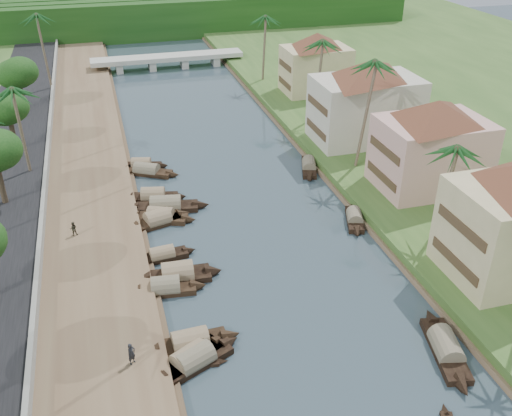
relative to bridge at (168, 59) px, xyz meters
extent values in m
plane|color=#32434C|center=(0.00, -72.00, -1.72)|extent=(220.00, 220.00, 0.00)
cube|color=brown|center=(-16.00, -52.00, -1.32)|extent=(10.00, 180.00, 0.80)
cube|color=#325321|center=(19.00, -52.00, -1.12)|extent=(16.00, 180.00, 1.20)
cube|color=black|center=(-24.50, -52.00, -1.02)|extent=(8.00, 180.00, 1.40)
cube|color=gray|center=(-20.20, -52.00, -0.37)|extent=(0.40, 180.00, 1.10)
cube|color=#143C10|center=(0.00, 23.00, 2.28)|extent=(120.00, 4.00, 8.00)
cube|color=#143C10|center=(0.00, 28.00, 2.28)|extent=(120.00, 4.00, 8.00)
cube|color=#143C10|center=(0.00, 33.00, 2.28)|extent=(120.00, 4.00, 8.00)
cube|color=#AFB0A5|center=(0.00, 0.00, 0.28)|extent=(28.00, 4.00, 0.80)
cube|color=#AFB0A5|center=(-9.00, 0.00, -0.82)|extent=(1.20, 3.50, 1.80)
cube|color=#AFB0A5|center=(-3.00, 0.00, -0.82)|extent=(1.20, 3.50, 1.80)
cube|color=#AFB0A5|center=(3.00, 0.00, -0.82)|extent=(1.20, 3.50, 1.80)
cube|color=#AFB0A5|center=(9.00, 0.00, -0.82)|extent=(1.20, 3.50, 1.80)
cube|color=#473421|center=(12.95, -74.00, 1.48)|extent=(0.10, 6.40, 0.90)
cube|color=#473421|center=(12.95, -74.00, 4.68)|extent=(0.10, 6.40, 0.90)
cube|color=#CA968F|center=(20.00, -58.00, 3.23)|extent=(11.00, 8.00, 7.50)
pyramid|color=brown|center=(20.00, -58.00, 8.08)|extent=(14.11, 14.11, 2.20)
cube|color=#473421|center=(14.45, -58.00, 1.35)|extent=(0.10, 6.40, 0.90)
cube|color=#473421|center=(14.45, -58.00, 4.35)|extent=(0.10, 6.40, 0.90)
cube|color=beige|center=(19.00, -44.00, 3.48)|extent=(13.00, 8.00, 8.00)
pyramid|color=brown|center=(19.00, -44.00, 8.58)|extent=(15.59, 15.59, 2.20)
cube|color=#473421|center=(12.45, -44.00, 1.48)|extent=(0.10, 6.40, 0.90)
cube|color=#473421|center=(12.45, -44.00, 4.68)|extent=(0.10, 6.40, 0.90)
cube|color=beige|center=(20.00, -24.00, 2.98)|extent=(10.00, 7.00, 7.00)
pyramid|color=brown|center=(20.00, -24.00, 7.58)|extent=(12.62, 12.62, 2.20)
cube|color=#473421|center=(14.95, -24.00, 1.23)|extent=(0.10, 5.60, 0.90)
cube|color=#473421|center=(14.95, -24.00, 4.03)|extent=(0.10, 5.60, 0.90)
cube|color=black|center=(-9.49, -76.23, -1.52)|extent=(5.60, 4.24, 0.70)
cone|color=black|center=(-6.86, -74.69, -1.44)|extent=(2.13, 2.12, 1.72)
cone|color=black|center=(-12.13, -77.76, -1.44)|extent=(2.13, 2.12, 1.72)
cylinder|color=#837053|center=(-9.49, -76.23, -1.14)|extent=(4.52, 3.64, 1.78)
cube|color=black|center=(-9.18, -76.48, -1.52)|extent=(5.95, 4.00, 0.70)
cone|color=black|center=(-6.29, -75.18, -1.44)|extent=(2.17, 2.17, 1.82)
cone|color=black|center=(-12.08, -77.77, -1.44)|extent=(2.17, 2.17, 1.82)
cylinder|color=#756F57|center=(-9.18, -76.48, -1.14)|extent=(4.75, 3.51, 1.89)
cube|color=black|center=(-9.15, -74.63, -1.52)|extent=(5.66, 2.12, 0.70)
cone|color=black|center=(-6.04, -74.51, -1.44)|extent=(1.69, 1.77, 1.88)
cone|color=black|center=(-12.25, -74.75, -1.44)|extent=(1.69, 1.77, 1.88)
cylinder|color=#837053|center=(-9.15, -74.63, -1.14)|extent=(4.35, 2.14, 1.97)
cube|color=black|center=(-8.72, -65.96, -1.52)|extent=(5.81, 2.51, 0.70)
cone|color=black|center=(-5.56, -66.14, -1.44)|extent=(1.79, 2.07, 2.15)
cone|color=black|center=(-11.87, -65.79, -1.44)|extent=(1.79, 2.07, 2.15)
cylinder|color=#837053|center=(-8.72, -65.96, -1.14)|extent=(4.47, 2.52, 2.28)
cube|color=black|center=(-9.97, -67.48, -1.52)|extent=(5.21, 2.38, 0.70)
cone|color=black|center=(-7.20, -67.81, -1.44)|extent=(1.65, 1.78, 1.78)
cone|color=black|center=(-12.75, -67.15, -1.44)|extent=(1.65, 1.78, 1.78)
cylinder|color=#756F57|center=(-9.97, -67.48, -1.14)|extent=(4.04, 2.31, 1.87)
cube|color=black|center=(-9.61, -62.54, -1.52)|extent=(4.77, 1.91, 0.70)
cone|color=black|center=(-7.04, -62.29, -1.44)|extent=(1.46, 1.44, 1.47)
cone|color=black|center=(-12.18, -62.79, -1.44)|extent=(1.46, 1.44, 1.47)
cylinder|color=#837053|center=(-9.61, -62.54, -1.14)|extent=(3.68, 1.86, 1.52)
cube|color=black|center=(-9.18, -56.20, -1.52)|extent=(5.51, 3.21, 0.70)
cone|color=black|center=(-6.40, -55.45, -1.44)|extent=(1.93, 2.08, 1.90)
cone|color=black|center=(-11.96, -56.95, -1.44)|extent=(1.93, 2.08, 1.90)
cylinder|color=#837053|center=(-9.18, -56.20, -1.14)|extent=(4.35, 2.97, 2.01)
cube|color=black|center=(-7.99, -53.44, -1.52)|extent=(6.98, 3.17, 0.70)
cone|color=black|center=(-4.31, -54.10, -1.44)|extent=(2.21, 2.11, 2.02)
cone|color=black|center=(-11.67, -52.77, -1.44)|extent=(2.21, 2.11, 2.02)
cylinder|color=#756F57|center=(-7.99, -53.44, -1.14)|extent=(5.43, 2.96, 2.08)
cube|color=black|center=(-8.82, -55.52, -1.52)|extent=(5.66, 3.76, 0.70)
cone|color=black|center=(-6.07, -56.70, -1.44)|extent=(2.06, 2.08, 1.76)
cone|color=black|center=(-11.58, -54.34, -1.44)|extent=(2.06, 2.08, 1.76)
cylinder|color=#837053|center=(-8.82, -55.52, -1.14)|extent=(4.51, 3.32, 1.84)
cube|color=black|center=(-9.02, -50.95, -1.52)|extent=(5.53, 2.90, 0.70)
cone|color=black|center=(-6.17, -51.58, -1.44)|extent=(1.84, 1.92, 1.79)
cone|color=black|center=(-11.88, -50.32, -1.44)|extent=(1.84, 1.92, 1.79)
cylinder|color=#837053|center=(-9.02, -50.95, -1.14)|extent=(4.33, 2.70, 1.88)
cube|color=black|center=(-8.99, -44.34, -1.52)|extent=(6.06, 4.39, 0.70)
cone|color=black|center=(-6.07, -45.96, -1.44)|extent=(2.22, 2.14, 1.70)
cone|color=black|center=(-11.90, -42.71, -1.44)|extent=(2.22, 2.14, 1.70)
cylinder|color=#756F57|center=(-8.99, -44.34, -1.14)|extent=(4.86, 3.76, 1.74)
cube|color=black|center=(-9.41, -42.50, -1.52)|extent=(4.98, 2.69, 0.70)
cone|color=black|center=(-6.86, -43.17, -1.44)|extent=(1.67, 1.69, 1.54)
cone|color=black|center=(-11.97, -41.84, -1.44)|extent=(1.67, 1.69, 1.54)
cylinder|color=#837053|center=(-9.41, -42.50, -1.14)|extent=(3.91, 2.47, 1.61)
cube|color=black|center=(8.72, -80.29, -1.52)|extent=(3.30, 6.77, 0.70)
cone|color=black|center=(9.55, -76.77, -1.44)|extent=(2.05, 2.18, 1.88)
cone|color=black|center=(7.89, -83.82, -1.44)|extent=(2.05, 2.18, 1.88)
cylinder|color=#756F57|center=(8.72, -80.29, -1.14)|extent=(3.02, 5.29, 1.93)
cube|color=black|center=(10.12, -61.27, -1.52)|extent=(2.95, 4.99, 0.70)
cone|color=black|center=(10.96, -58.77, -1.44)|extent=(1.72, 1.73, 1.51)
cone|color=black|center=(9.27, -63.77, -1.44)|extent=(1.72, 1.73, 1.51)
cylinder|color=#756F57|center=(10.12, -61.27, -1.14)|extent=(2.65, 3.94, 1.57)
cube|color=black|center=(9.99, -48.39, -1.52)|extent=(3.24, 5.78, 0.70)
cone|color=black|center=(10.95, -45.46, -1.44)|extent=(1.85, 1.94, 1.61)
cone|color=black|center=(9.03, -51.33, -1.44)|extent=(1.85, 1.94, 1.61)
cylinder|color=#756F57|center=(9.99, -48.39, -1.14)|extent=(2.89, 4.55, 1.65)
cone|color=black|center=(5.79, -84.96, -1.62)|extent=(1.10, 1.27, 0.77)
cube|color=black|center=(-9.26, -76.48, -1.62)|extent=(3.71, 1.27, 0.35)
cone|color=black|center=(-7.24, -76.74, -1.62)|extent=(1.01, 0.92, 0.81)
cone|color=black|center=(-11.29, -76.21, -1.62)|extent=(1.01, 0.92, 0.81)
cube|color=black|center=(-7.45, -53.28, -1.62)|extent=(4.19, 2.97, 0.35)
cone|color=black|center=(-5.34, -54.53, -1.62)|extent=(1.38, 1.30, 0.87)
cone|color=black|center=(-9.56, -52.04, -1.62)|extent=(1.38, 1.30, 0.87)
cylinder|color=#74624D|center=(16.00, -66.88, 3.84)|extent=(1.18, 0.36, 8.73)
sphere|color=#1B5220|center=(16.00, -66.88, 8.03)|extent=(3.20, 3.20, 3.20)
cylinder|color=#74624D|center=(15.00, -51.24, 5.68)|extent=(1.76, 0.36, 12.36)
sphere|color=#1B5220|center=(15.00, -51.24, 11.63)|extent=(3.20, 3.20, 3.20)
cylinder|color=#74624D|center=(16.00, -35.00, 4.89)|extent=(0.95, 0.36, 10.82)
sphere|color=#1B5220|center=(16.00, -35.00, 10.08)|extent=(3.20, 3.20, 3.20)
cylinder|color=#74624D|center=(-22.00, -42.60, 4.57)|extent=(0.47, 0.36, 9.78)
sphere|color=#1B5220|center=(-22.00, -42.60, 9.26)|extent=(3.20, 3.20, 3.20)
cylinder|color=#74624D|center=(14.00, -15.43, 4.69)|extent=(0.86, 0.36, 10.43)
sphere|color=#1B5220|center=(14.00, -15.43, 9.70)|extent=(3.20, 3.20, 3.20)
cylinder|color=#74624D|center=(-20.50, -11.11, 5.47)|extent=(0.76, 0.36, 11.60)
sphere|color=#1B5220|center=(-20.50, -11.11, 11.04)|extent=(3.20, 3.20, 3.20)
cylinder|color=#4E3D2C|center=(-24.00, -49.79, 1.60)|extent=(0.60, 0.60, 3.93)
cylinder|color=#4E3D2C|center=(-24.00, -35.54, 1.42)|extent=(0.60, 0.60, 3.57)
ellipsoid|color=#143C10|center=(-24.00, -35.54, 4.83)|extent=(4.52, 4.52, 3.71)
cylinder|color=#4E3D2C|center=(-24.00, -19.96, 1.41)|extent=(0.60, 0.60, 3.55)
ellipsoid|color=#143C10|center=(-24.00, -19.96, 4.81)|extent=(5.13, 5.13, 4.21)
cylinder|color=#4E3D2C|center=(24.00, -40.56, 1.26)|extent=(0.60, 0.60, 3.64)
ellipsoid|color=#143C10|center=(24.00, -40.56, 4.74)|extent=(4.42, 4.42, 3.64)
imported|color=#212228|center=(-13.44, -75.87, -0.07)|extent=(0.74, 0.70, 1.71)
imported|color=#2F2D21|center=(-17.26, -57.34, -0.21)|extent=(0.70, 0.55, 1.42)
camera|label=1|loc=(-13.15, -106.45, 28.23)|focal=40.00mm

